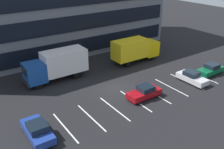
# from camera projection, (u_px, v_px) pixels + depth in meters

# --- Properties ---
(ground_plane) EXTENTS (120.00, 120.00, 0.00)m
(ground_plane) POSITION_uv_depth(u_px,v_px,m) (117.00, 89.00, 30.14)
(ground_plane) COLOR black
(lot_markings) EXTENTS (22.54, 5.40, 0.01)m
(lot_markings) POSITION_uv_depth(u_px,v_px,m) (135.00, 101.00, 27.58)
(lot_markings) COLOR silver
(lot_markings) RESTS_ON ground_plane
(box_truck_yellow_all) EXTENTS (7.63, 2.53, 3.54)m
(box_truck_yellow_all) POSITION_uv_depth(u_px,v_px,m) (135.00, 49.00, 37.22)
(box_truck_yellow_all) COLOR yellow
(box_truck_yellow_all) RESTS_ON ground_plane
(box_truck_blue) EXTENTS (8.04, 2.66, 3.73)m
(box_truck_blue) POSITION_uv_depth(u_px,v_px,m) (57.00, 64.00, 31.59)
(box_truck_blue) COLOR #194799
(box_truck_blue) RESTS_ON ground_plane
(sedan_navy) EXTENTS (1.77, 4.24, 1.52)m
(sedan_navy) POSITION_uv_depth(u_px,v_px,m) (37.00, 130.00, 21.68)
(sedan_navy) COLOR navy
(sedan_navy) RESTS_ON ground_plane
(sedan_silver) EXTENTS (1.66, 3.97, 1.42)m
(sedan_silver) POSITION_uv_depth(u_px,v_px,m) (192.00, 77.00, 31.45)
(sedan_silver) COLOR silver
(sedan_silver) RESTS_ON ground_plane
(sedan_maroon) EXTENTS (3.97, 1.66, 1.42)m
(sedan_maroon) POSITION_uv_depth(u_px,v_px,m) (144.00, 92.00, 27.94)
(sedan_maroon) COLOR maroon
(sedan_maroon) RESTS_ON ground_plane
(sedan_forest) EXTENTS (3.96, 1.66, 1.42)m
(sedan_forest) POSITION_uv_depth(u_px,v_px,m) (211.00, 69.00, 33.71)
(sedan_forest) COLOR #0C5933
(sedan_forest) RESTS_ON ground_plane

